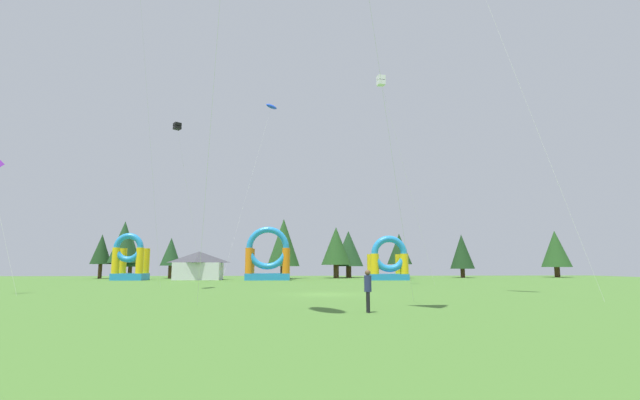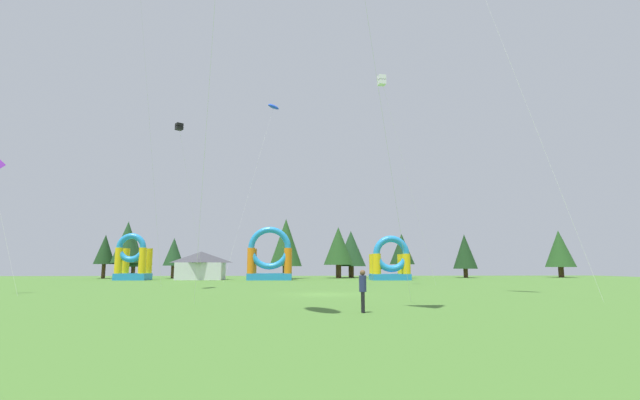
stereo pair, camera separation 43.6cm
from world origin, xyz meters
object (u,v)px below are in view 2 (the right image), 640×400
at_px(inflatable_yellow_castle, 270,260).
at_px(kite_blue_parafoil, 274,107).
at_px(person_left_edge, 363,287).
at_px(inflatable_blue_arch, 133,262).
at_px(kite_white_box, 382,81).
at_px(festival_tent, 201,266).
at_px(inflatable_orange_dome, 390,264).
at_px(kite_black_box, 179,127).

bearing_deg(inflatable_yellow_castle, kite_blue_parafoil, 91.08).
relative_size(kite_blue_parafoil, person_left_edge, 15.30).
relative_size(person_left_edge, inflatable_blue_arch, 0.28).
height_order(kite_white_box, festival_tent, kite_white_box).
xyz_separation_m(inflatable_orange_dome, inflatable_yellow_castle, (-16.93, 0.60, 0.52)).
height_order(kite_black_box, kite_white_box, kite_white_box).
xyz_separation_m(kite_black_box, festival_tent, (1.52, 9.09, -17.74)).
relative_size(kite_black_box, inflatable_blue_arch, 3.11).
bearing_deg(kite_white_box, kite_black_box, 154.01).
relative_size(kite_black_box, kite_blue_parafoil, 0.73).
xyz_separation_m(kite_white_box, person_left_edge, (-5.94, -25.48, -20.37)).
distance_m(inflatable_yellow_castle, festival_tent, 10.25).
bearing_deg(person_left_edge, kite_black_box, 23.28).
xyz_separation_m(kite_black_box, kite_white_box, (24.29, -11.84, 1.68)).
distance_m(person_left_edge, inflatable_orange_dome, 44.85).
bearing_deg(inflatable_orange_dome, person_left_edge, -103.02).
bearing_deg(festival_tent, kite_black_box, -99.47).
height_order(kite_blue_parafoil, inflatable_yellow_castle, kite_blue_parafoil).
distance_m(inflatable_orange_dome, festival_tent, 27.07).
xyz_separation_m(inflatable_orange_dome, inflatable_blue_arch, (-36.12, 1.39, 0.26)).
height_order(inflatable_orange_dome, inflatable_blue_arch, inflatable_blue_arch).
distance_m(kite_blue_parafoil, inflatable_yellow_castle, 24.44).
xyz_separation_m(kite_blue_parafoil, inflatable_blue_arch, (-19.11, -3.52, -24.31)).
height_order(inflatable_orange_dome, inflatable_yellow_castle, inflatable_yellow_castle).
distance_m(kite_white_box, inflatable_blue_arch, 42.00).
height_order(kite_blue_parafoil, inflatable_orange_dome, kite_blue_parafoil).
height_order(person_left_edge, inflatable_blue_arch, inflatable_blue_arch).
distance_m(inflatable_yellow_castle, inflatable_blue_arch, 19.21).
height_order(kite_blue_parafoil, inflatable_blue_arch, kite_blue_parafoil).
height_order(kite_black_box, person_left_edge, kite_black_box).
xyz_separation_m(inflatable_yellow_castle, inflatable_blue_arch, (-19.19, 0.79, -0.25)).
height_order(kite_black_box, kite_blue_parafoil, kite_blue_parafoil).
xyz_separation_m(kite_black_box, inflatable_blue_arch, (-7.67, 7.75, -17.26)).
distance_m(kite_white_box, person_left_edge, 33.16).
bearing_deg(kite_blue_parafoil, inflatable_yellow_castle, -88.92).
bearing_deg(inflatable_orange_dome, kite_white_box, -102.88).
bearing_deg(inflatable_yellow_castle, inflatable_orange_dome, -2.02).
relative_size(kite_white_box, kite_blue_parafoil, 0.80).
bearing_deg(inflatable_orange_dome, inflatable_yellow_castle, 177.98).
height_order(kite_white_box, kite_blue_parafoil, kite_blue_parafoil).
distance_m(kite_blue_parafoil, person_left_edge, 55.42).
relative_size(kite_blue_parafoil, inflatable_orange_dome, 4.45).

